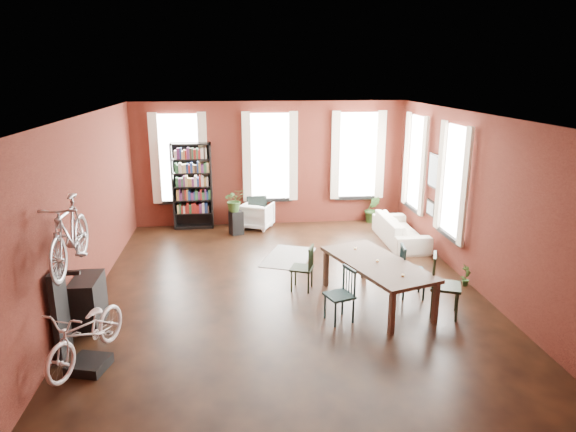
{
  "coord_description": "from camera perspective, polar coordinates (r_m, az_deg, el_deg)",
  "views": [
    {
      "loc": [
        -0.9,
        -8.64,
        3.92
      ],
      "look_at": [
        0.06,
        0.6,
        1.29
      ],
      "focal_mm": 32.0,
      "sensor_mm": 36.0,
      "label": 1
    }
  ],
  "objects": [
    {
      "name": "room",
      "position": [
        9.5,
        1.1,
        4.97
      ],
      "size": [
        9.0,
        9.04,
        3.22
      ],
      "color": "black",
      "rests_on": "ground"
    },
    {
      "name": "dining_table",
      "position": [
        9.12,
        9.79,
        -7.3
      ],
      "size": [
        1.69,
        2.44,
        0.76
      ],
      "primitive_type": "cube",
      "rotation": [
        0.0,
        0.0,
        0.33
      ],
      "color": "brown",
      "rests_on": "ground"
    },
    {
      "name": "dining_chair_a",
      "position": [
        8.39,
        5.73,
        -8.76
      ],
      "size": [
        0.52,
        0.52,
        0.89
      ],
      "primitive_type": "cube",
      "rotation": [
        0.0,
        0.0,
        -1.23
      ],
      "color": "#1A3739",
      "rests_on": "ground"
    },
    {
      "name": "dining_chair_b",
      "position": [
        9.51,
        1.55,
        -5.78
      ],
      "size": [
        0.5,
        0.5,
        0.85
      ],
      "primitive_type": "cube",
      "rotation": [
        0.0,
        0.0,
        -1.92
      ],
      "color": "#1E2E1B",
      "rests_on": "ground"
    },
    {
      "name": "dining_chair_c",
      "position": [
        8.9,
        17.11,
        -7.42
      ],
      "size": [
        0.62,
        0.62,
        1.04
      ],
      "primitive_type": "cube",
      "rotation": [
        0.0,
        0.0,
        1.18
      ],
      "color": "#1F2F1B",
      "rests_on": "ground"
    },
    {
      "name": "dining_chair_d",
      "position": [
        9.47,
        13.66,
        -6.01
      ],
      "size": [
        0.49,
        0.49,
        0.95
      ],
      "primitive_type": "cube",
      "rotation": [
        0.0,
        0.0,
        1.44
      ],
      "color": "#173134",
      "rests_on": "ground"
    },
    {
      "name": "bookshelf",
      "position": [
        13.29,
        -10.58,
        3.28
      ],
      "size": [
        1.0,
        0.32,
        2.2
      ],
      "primitive_type": "cube",
      "color": "black",
      "rests_on": "ground"
    },
    {
      "name": "white_armchair",
      "position": [
        13.23,
        -3.42,
        0.2
      ],
      "size": [
        0.93,
        0.9,
        0.73
      ],
      "primitive_type": "imported",
      "rotation": [
        0.0,
        0.0,
        2.71
      ],
      "color": "white",
      "rests_on": "ground"
    },
    {
      "name": "cream_sofa",
      "position": [
        12.39,
        12.41,
        -1.05
      ],
      "size": [
        0.61,
        2.08,
        0.81
      ],
      "primitive_type": "imported",
      "rotation": [
        0.0,
        0.0,
        1.57
      ],
      "color": "beige",
      "rests_on": "ground"
    },
    {
      "name": "striped_rug",
      "position": [
        11.24,
        0.06,
        -4.58
      ],
      "size": [
        1.39,
        1.7,
        0.01
      ],
      "primitive_type": "cube",
      "rotation": [
        0.0,
        0.0,
        -0.37
      ],
      "color": "black",
      "rests_on": "ground"
    },
    {
      "name": "bike_trainer",
      "position": [
        7.76,
        -21.22,
        -15.14
      ],
      "size": [
        0.59,
        0.59,
        0.14
      ],
      "primitive_type": "cube",
      "rotation": [
        0.0,
        0.0,
        -0.26
      ],
      "color": "black",
      "rests_on": "ground"
    },
    {
      "name": "bike_wall_rack",
      "position": [
        7.98,
        -23.97,
        -9.84
      ],
      "size": [
        0.16,
        0.6,
        1.3
      ],
      "primitive_type": "cube",
      "color": "black",
      "rests_on": "ground"
    },
    {
      "name": "console_table",
      "position": [
        8.83,
        -21.31,
        -8.85
      ],
      "size": [
        0.4,
        0.8,
        0.8
      ],
      "primitive_type": "cube",
      "color": "black",
      "rests_on": "ground"
    },
    {
      "name": "plant_stand",
      "position": [
        12.8,
        -5.78,
        -0.73
      ],
      "size": [
        0.38,
        0.38,
        0.59
      ],
      "primitive_type": "cube",
      "rotation": [
        0.0,
        0.0,
        0.36
      ],
      "color": "black",
      "rests_on": "ground"
    },
    {
      "name": "plant_by_sofa",
      "position": [
        13.95,
        9.29,
        -0.03
      ],
      "size": [
        0.5,
        0.78,
        0.33
      ],
      "primitive_type": "imported",
      "rotation": [
        0.0,
        0.0,
        -0.14
      ],
      "color": "#335F26",
      "rests_on": "ground"
    },
    {
      "name": "plant_small",
      "position": [
        10.34,
        19.1,
        -6.95
      ],
      "size": [
        0.44,
        0.47,
        0.15
      ],
      "primitive_type": "imported",
      "rotation": [
        0.0,
        0.0,
        0.68
      ],
      "color": "#305622",
      "rests_on": "ground"
    },
    {
      "name": "bicycle_floor",
      "position": [
        7.34,
        -21.75,
        -9.25
      ],
      "size": [
        0.83,
        1.0,
        1.62
      ],
      "primitive_type": "imported",
      "rotation": [
        0.0,
        0.0,
        -0.36
      ],
      "color": "silver",
      "rests_on": "bike_trainer"
    },
    {
      "name": "bicycle_hung",
      "position": [
        7.42,
        -23.41,
        0.53
      ],
      "size": [
        0.47,
        1.0,
        1.66
      ],
      "primitive_type": "imported",
      "color": "#A5A8AD",
      "rests_on": "bike_wall_rack"
    },
    {
      "name": "plant_on_stand",
      "position": [
        12.64,
        -5.97,
        1.5
      ],
      "size": [
        0.65,
        0.69,
        0.45
      ],
      "primitive_type": "imported",
      "rotation": [
        0.0,
        0.0,
        0.27
      ],
      "color": "#2E5020",
      "rests_on": "plant_stand"
    }
  ]
}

